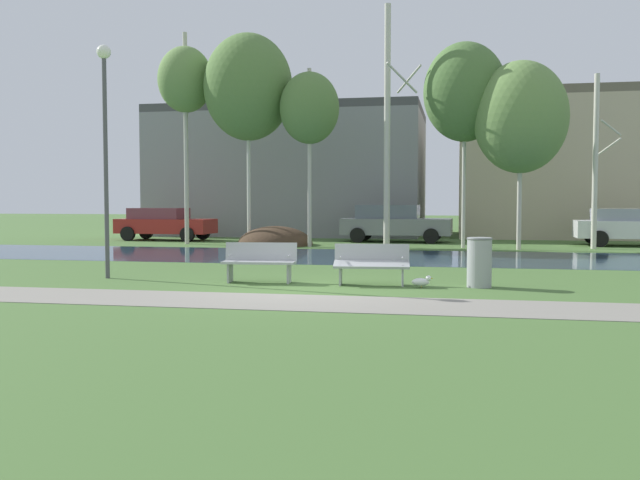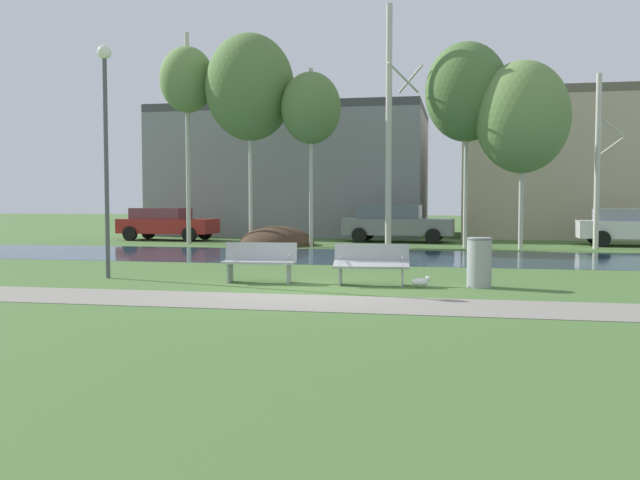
{
  "view_description": "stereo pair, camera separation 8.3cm",
  "coord_description": "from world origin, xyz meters",
  "px_view_note": "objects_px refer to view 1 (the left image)",
  "views": [
    {
      "loc": [
        2.97,
        -13.55,
        1.81
      ],
      "look_at": [
        0.01,
        1.61,
        0.92
      ],
      "focal_mm": 38.99,
      "sensor_mm": 36.0,
      "label": 1
    },
    {
      "loc": [
        3.06,
        -13.53,
        1.81
      ],
      "look_at": [
        0.01,
        1.61,
        0.92
      ],
      "focal_mm": 38.99,
      "sensor_mm": 36.0,
      "label": 2
    }
  ],
  "objects_px": {
    "bench_right": "(372,263)",
    "parked_hatch_third_white": "(636,226)",
    "streetlamp": "(105,123)",
    "parked_sedan_second_grey": "(394,223)",
    "parked_van_nearest_red": "(164,223)",
    "bench_left": "(260,261)",
    "trash_bin": "(479,262)",
    "seagull": "(422,281)"
  },
  "relations": [
    {
      "from": "bench_right",
      "to": "parked_hatch_third_white",
      "type": "bearing_deg",
      "value": 59.06
    },
    {
      "from": "streetlamp",
      "to": "parked_sedan_second_grey",
      "type": "bearing_deg",
      "value": 70.91
    },
    {
      "from": "streetlamp",
      "to": "parked_van_nearest_red",
      "type": "relative_size",
      "value": 1.22
    },
    {
      "from": "bench_left",
      "to": "parked_van_nearest_red",
      "type": "bearing_deg",
      "value": 120.59
    },
    {
      "from": "bench_left",
      "to": "streetlamp",
      "type": "bearing_deg",
      "value": 178.05
    },
    {
      "from": "bench_left",
      "to": "parked_van_nearest_red",
      "type": "height_order",
      "value": "parked_van_nearest_red"
    },
    {
      "from": "bench_right",
      "to": "parked_sedan_second_grey",
      "type": "xyz_separation_m",
      "value": [
        -0.87,
        15.42,
        0.36
      ]
    },
    {
      "from": "trash_bin",
      "to": "parked_sedan_second_grey",
      "type": "height_order",
      "value": "parked_sedan_second_grey"
    },
    {
      "from": "bench_right",
      "to": "seagull",
      "type": "distance_m",
      "value": 1.16
    },
    {
      "from": "streetlamp",
      "to": "parked_van_nearest_red",
      "type": "height_order",
      "value": "streetlamp"
    },
    {
      "from": "streetlamp",
      "to": "trash_bin",
      "type": "bearing_deg",
      "value": -0.32
    },
    {
      "from": "parked_van_nearest_red",
      "to": "parked_sedan_second_grey",
      "type": "bearing_deg",
      "value": 3.7
    },
    {
      "from": "bench_left",
      "to": "seagull",
      "type": "xyz_separation_m",
      "value": [
        3.54,
        -0.27,
        -0.34
      ]
    },
    {
      "from": "bench_left",
      "to": "parked_hatch_third_white",
      "type": "relative_size",
      "value": 0.34
    },
    {
      "from": "bench_right",
      "to": "parked_sedan_second_grey",
      "type": "distance_m",
      "value": 15.45
    },
    {
      "from": "bench_right",
      "to": "trash_bin",
      "type": "distance_m",
      "value": 2.24
    },
    {
      "from": "streetlamp",
      "to": "parked_hatch_third_white",
      "type": "relative_size",
      "value": 1.11
    },
    {
      "from": "bench_left",
      "to": "parked_sedan_second_grey",
      "type": "relative_size",
      "value": 0.35
    },
    {
      "from": "trash_bin",
      "to": "parked_hatch_third_white",
      "type": "relative_size",
      "value": 0.22
    },
    {
      "from": "parked_van_nearest_red",
      "to": "parked_sedan_second_grey",
      "type": "height_order",
      "value": "parked_sedan_second_grey"
    },
    {
      "from": "parked_van_nearest_red",
      "to": "parked_sedan_second_grey",
      "type": "xyz_separation_m",
      "value": [
        10.32,
        0.67,
        0.06
      ]
    },
    {
      "from": "parked_van_nearest_red",
      "to": "bench_left",
      "type": "bearing_deg",
      "value": -59.41
    },
    {
      "from": "bench_left",
      "to": "streetlamp",
      "type": "distance_m",
      "value": 4.82
    },
    {
      "from": "bench_right",
      "to": "parked_van_nearest_red",
      "type": "relative_size",
      "value": 0.37
    },
    {
      "from": "trash_bin",
      "to": "streetlamp",
      "type": "distance_m",
      "value": 8.93
    },
    {
      "from": "trash_bin",
      "to": "parked_sedan_second_grey",
      "type": "bearing_deg",
      "value": 101.44
    },
    {
      "from": "parked_sedan_second_grey",
      "to": "bench_right",
      "type": "bearing_deg",
      "value": -86.78
    },
    {
      "from": "trash_bin",
      "to": "streetlamp",
      "type": "height_order",
      "value": "streetlamp"
    },
    {
      "from": "seagull",
      "to": "parked_hatch_third_white",
      "type": "height_order",
      "value": "parked_hatch_third_white"
    },
    {
      "from": "bench_left",
      "to": "seagull",
      "type": "bearing_deg",
      "value": -4.29
    },
    {
      "from": "bench_left",
      "to": "parked_hatch_third_white",
      "type": "height_order",
      "value": "parked_hatch_third_white"
    },
    {
      "from": "bench_left",
      "to": "streetlamp",
      "type": "relative_size",
      "value": 0.31
    },
    {
      "from": "parked_sedan_second_grey",
      "to": "streetlamp",
      "type": "bearing_deg",
      "value": -109.09
    },
    {
      "from": "bench_left",
      "to": "parked_van_nearest_red",
      "type": "relative_size",
      "value": 0.37
    },
    {
      "from": "bench_right",
      "to": "parked_sedan_second_grey",
      "type": "relative_size",
      "value": 0.35
    },
    {
      "from": "seagull",
      "to": "parked_van_nearest_red",
      "type": "xyz_separation_m",
      "value": [
        -12.26,
        15.02,
        0.64
      ]
    },
    {
      "from": "seagull",
      "to": "parked_sedan_second_grey",
      "type": "relative_size",
      "value": 0.09
    },
    {
      "from": "bench_right",
      "to": "parked_hatch_third_white",
      "type": "relative_size",
      "value": 0.34
    },
    {
      "from": "bench_right",
      "to": "trash_bin",
      "type": "height_order",
      "value": "trash_bin"
    },
    {
      "from": "parked_van_nearest_red",
      "to": "bench_right",
      "type": "bearing_deg",
      "value": -52.82
    },
    {
      "from": "bench_left",
      "to": "bench_right",
      "type": "distance_m",
      "value": 2.47
    },
    {
      "from": "seagull",
      "to": "parked_sedan_second_grey",
      "type": "height_order",
      "value": "parked_sedan_second_grey"
    }
  ]
}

